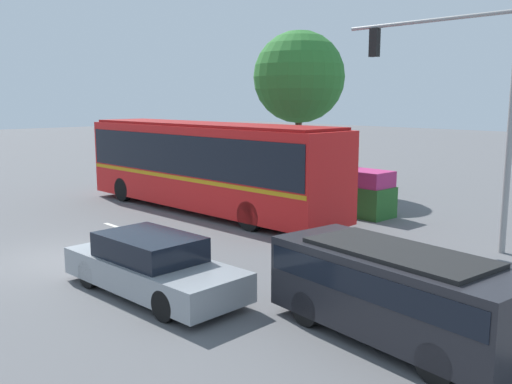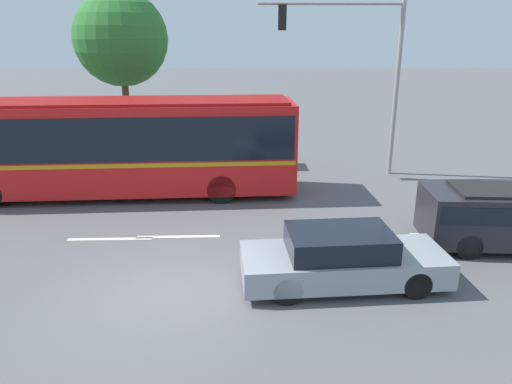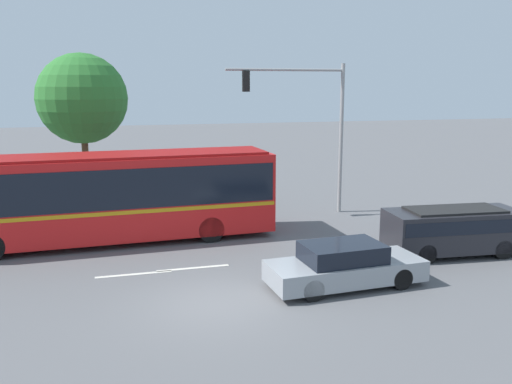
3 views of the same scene
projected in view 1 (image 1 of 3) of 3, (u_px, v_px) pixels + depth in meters
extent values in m
plane|color=#5B5B5E|center=(65.00, 258.00, 15.28)|extent=(140.00, 140.00, 0.00)
cube|color=red|center=(206.00, 166.00, 21.49)|extent=(12.38, 2.92, 3.06)
cube|color=black|center=(206.00, 153.00, 21.41)|extent=(12.14, 2.95, 1.47)
cube|color=#C68C14|center=(206.00, 175.00, 21.55)|extent=(12.26, 2.94, 0.14)
cube|color=black|center=(120.00, 147.00, 25.74)|extent=(0.13, 2.12, 1.71)
cube|color=maroon|center=(205.00, 124.00, 21.23)|extent=(11.88, 2.70, 0.10)
cylinder|color=black|center=(124.00, 189.00, 23.86)|extent=(1.01, 0.33, 1.00)
cylinder|color=black|center=(166.00, 184.00, 25.39)|extent=(1.01, 0.33, 1.00)
cylinder|color=black|center=(250.00, 216.00, 18.44)|extent=(1.01, 0.33, 1.00)
cylinder|color=black|center=(294.00, 207.00, 19.97)|extent=(1.01, 0.33, 1.00)
cube|color=gray|center=(153.00, 273.00, 12.44)|extent=(4.80, 2.03, 0.62)
cube|color=black|center=(149.00, 247.00, 12.42)|extent=(2.44, 1.69, 0.54)
cylinder|color=black|center=(224.00, 287.00, 12.02)|extent=(0.65, 0.25, 0.64)
cylinder|color=black|center=(165.00, 305.00, 10.91)|extent=(0.65, 0.25, 0.64)
cylinder|color=black|center=(145.00, 260.00, 13.98)|extent=(0.65, 0.25, 0.64)
cylinder|color=black|center=(89.00, 274.00, 12.88)|extent=(0.65, 0.25, 0.64)
cube|color=#232328|center=(396.00, 291.00, 10.01)|extent=(4.90, 2.24, 1.39)
cube|color=black|center=(397.00, 275.00, 9.96)|extent=(4.72, 2.26, 0.47)
cube|color=black|center=(398.00, 252.00, 9.89)|extent=(3.45, 1.75, 0.08)
cylinder|color=black|center=(493.00, 335.00, 9.48)|extent=(0.70, 0.32, 0.68)
cylinder|color=black|center=(438.00, 362.00, 8.51)|extent=(0.70, 0.32, 0.68)
cylinder|color=black|center=(363.00, 291.00, 11.70)|extent=(0.70, 0.32, 0.68)
cylinder|color=black|center=(308.00, 308.00, 10.72)|extent=(0.70, 0.32, 0.68)
cylinder|color=gray|center=(511.00, 130.00, 15.29)|extent=(0.18, 0.18, 6.92)
cylinder|color=gray|center=(426.00, 21.00, 16.76)|extent=(5.49, 0.12, 0.12)
cube|color=black|center=(375.00, 43.00, 18.16)|extent=(0.30, 0.22, 0.90)
cylinder|color=red|center=(377.00, 33.00, 18.19)|extent=(0.18, 0.02, 0.18)
cylinder|color=yellow|center=(377.00, 43.00, 18.24)|extent=(0.18, 0.02, 0.18)
cylinder|color=green|center=(376.00, 52.00, 18.29)|extent=(0.18, 0.02, 0.18)
cube|color=#286028|center=(322.00, 194.00, 22.26)|extent=(6.15, 1.32, 1.13)
cube|color=#B22D6B|center=(322.00, 173.00, 22.12)|extent=(6.03, 1.25, 0.58)
cylinder|color=brown|center=(298.00, 150.00, 26.60)|extent=(0.31, 0.31, 3.79)
sphere|color=#2D752D|center=(299.00, 77.00, 26.04)|extent=(4.27, 4.27, 4.27)
cube|color=silver|center=(157.00, 239.00, 17.41)|extent=(2.40, 0.16, 0.01)
cube|color=silver|center=(366.00, 308.00, 11.65)|extent=(2.40, 0.16, 0.01)
cube|color=silver|center=(123.00, 229.00, 18.74)|extent=(2.40, 0.16, 0.01)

